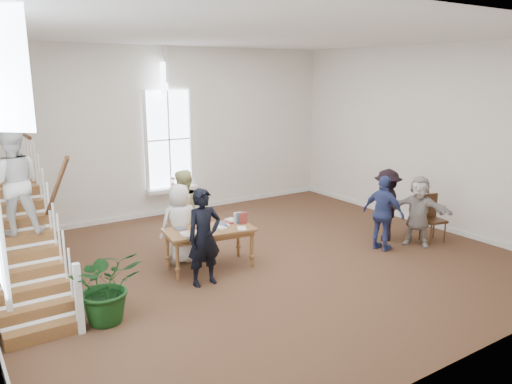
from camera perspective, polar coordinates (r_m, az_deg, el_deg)
ground at (r=10.38m, az=0.54°, el=-7.95°), size 10.00×10.00×0.00m
room_shell at (r=13.96m, az=-9.56°, el=-0.84°), size 10.49×10.00×10.00m
staircase at (r=9.10m, az=-25.69°, el=-1.66°), size 1.10×4.10×2.92m
library_table at (r=9.87m, az=-5.36°, el=-4.68°), size 1.83×1.08×0.87m
police_officer at (r=9.08m, az=-5.94°, el=-5.17°), size 0.66×0.44×1.80m
elderly_woman at (r=10.22m, az=-8.69°, el=-3.59°), size 0.84×0.59×1.64m
person_yellow at (r=10.75m, az=-8.37°, el=-2.27°), size 1.08×0.98×1.81m
woman_cluster_a at (r=11.16m, az=14.35°, el=-2.38°), size 0.61×1.04×1.66m
woman_cluster_b at (r=11.88m, az=14.72°, el=-1.43°), size 1.21×1.18×1.66m
woman_cluster_c at (r=11.71m, az=18.04°, el=-2.07°), size 1.16×1.50×1.58m
floor_plant at (r=8.13m, az=-16.69°, el=-10.15°), size 1.23×1.11×1.21m
side_chair at (r=12.15m, az=19.36°, el=-2.49°), size 0.57×0.57×1.09m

